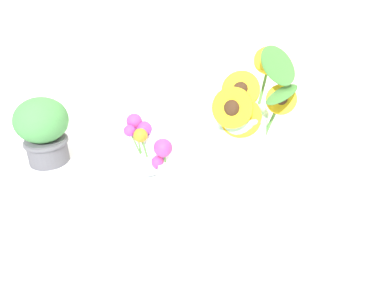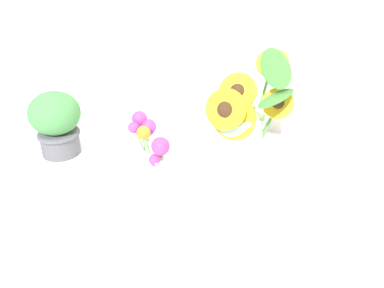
# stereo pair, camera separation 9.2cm
# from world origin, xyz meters

# --- Properties ---
(ground_plane) EXTENTS (6.00, 6.00, 0.00)m
(ground_plane) POSITION_xyz_m (0.00, 0.00, 0.00)
(ground_plane) COLOR silver
(serving_tray) EXTENTS (0.53, 0.53, 0.02)m
(serving_tray) POSITION_xyz_m (0.03, 0.10, 0.01)
(serving_tray) COLOR silver
(serving_tray) RESTS_ON ground_plane
(mason_jar_sunflowers) EXTENTS (0.17, 0.23, 0.39)m
(mason_jar_sunflowers) POSITION_xyz_m (0.16, 0.07, 0.18)
(mason_jar_sunflowers) COLOR #99CC9E
(mason_jar_sunflowers) RESTS_ON serving_tray
(vase_small_center) EXTENTS (0.09, 0.07, 0.19)m
(vase_small_center) POSITION_xyz_m (-0.00, 0.02, 0.10)
(vase_small_center) COLOR white
(vase_small_center) RESTS_ON serving_tray
(vase_bulb_right) EXTENTS (0.10, 0.08, 0.18)m
(vase_bulb_right) POSITION_xyz_m (-0.12, 0.12, 0.10)
(vase_bulb_right) COLOR white
(vase_bulb_right) RESTS_ON serving_tray
(potted_plant) EXTENTS (0.16, 0.16, 0.20)m
(potted_plant) POSITION_xyz_m (-0.45, 0.11, 0.11)
(potted_plant) COLOR #4C4C51
(potted_plant) RESTS_ON ground_plane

